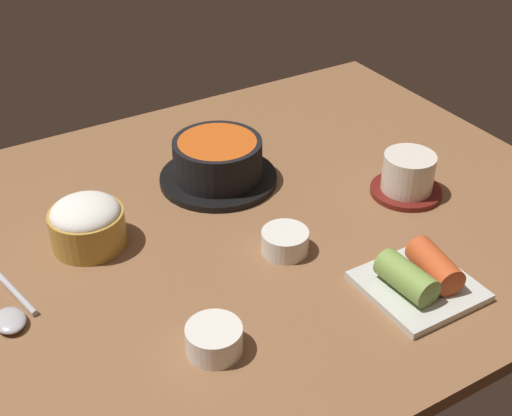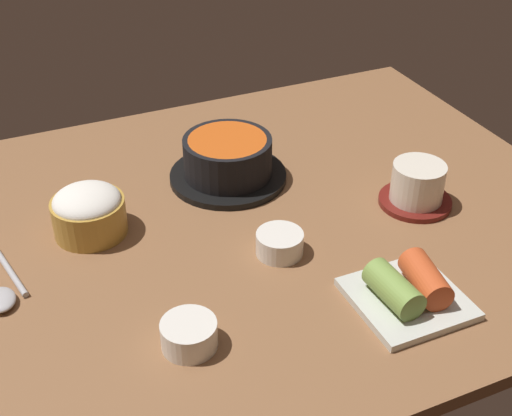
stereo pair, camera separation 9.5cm
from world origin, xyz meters
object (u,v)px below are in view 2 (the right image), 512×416
(stone_pot, at_px, (228,160))
(kimchi_plate, at_px, (408,290))
(tea_cup_with_saucer, at_px, (417,186))
(banchan_cup_center, at_px, (280,243))
(rice_bowl, at_px, (88,211))
(spoon, at_px, (2,288))
(side_bowl_near, at_px, (189,334))

(stone_pot, relative_size, kimchi_plate, 1.39)
(tea_cup_with_saucer, xyz_separation_m, kimchi_plate, (-0.13, -0.17, -0.01))
(stone_pot, height_order, banchan_cup_center, stone_pot)
(kimchi_plate, bearing_deg, stone_pot, 104.52)
(rice_bowl, xyz_separation_m, tea_cup_with_saucer, (0.44, -0.12, -0.00))
(rice_bowl, distance_m, banchan_cup_center, 0.26)
(banchan_cup_center, height_order, spoon, banchan_cup_center)
(stone_pot, distance_m, side_bowl_near, 0.35)
(rice_bowl, distance_m, tea_cup_with_saucer, 0.46)
(stone_pot, distance_m, rice_bowl, 0.23)
(rice_bowl, bearing_deg, stone_pot, 13.17)
(side_bowl_near, bearing_deg, stone_pot, 60.97)
(rice_bowl, height_order, side_bowl_near, rice_bowl)
(stone_pot, height_order, kimchi_plate, stone_pot)
(stone_pot, bearing_deg, tea_cup_with_saucer, -37.89)
(spoon, bearing_deg, rice_bowl, 32.04)
(banchan_cup_center, bearing_deg, side_bowl_near, -145.91)
(tea_cup_with_saucer, relative_size, banchan_cup_center, 1.69)
(kimchi_plate, relative_size, spoon, 0.76)
(tea_cup_with_saucer, height_order, side_bowl_near, tea_cup_with_saucer)
(tea_cup_with_saucer, distance_m, spoon, 0.57)
(stone_pot, distance_m, spoon, 0.38)
(banchan_cup_center, relative_size, kimchi_plate, 0.49)
(rice_bowl, xyz_separation_m, banchan_cup_center, (0.21, -0.15, -0.02))
(stone_pot, xyz_separation_m, side_bowl_near, (-0.17, -0.31, -0.02))
(banchan_cup_center, bearing_deg, tea_cup_with_saucer, 6.40)
(side_bowl_near, xyz_separation_m, spoon, (-0.18, 0.18, -0.01))
(side_bowl_near, bearing_deg, rice_bowl, 101.20)
(stone_pot, relative_size, tea_cup_with_saucer, 1.69)
(stone_pot, height_order, side_bowl_near, stone_pot)
(banchan_cup_center, xyz_separation_m, spoon, (-0.34, 0.07, -0.01))
(kimchi_plate, distance_m, spoon, 0.49)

